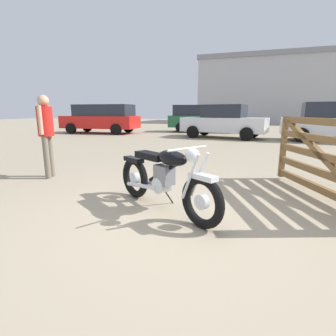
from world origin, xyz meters
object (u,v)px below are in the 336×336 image
bystander (46,128)px  dark_sedan_left (204,117)px  vintage_motorcycle (164,179)px  red_hatchback_near (102,118)px  white_estate_far (224,121)px

bystander → dark_sedan_left: size_ratio=0.34×
vintage_motorcycle → bystander: bearing=-167.1°
red_hatchback_near → dark_sedan_left: bearing=-155.8°
red_hatchback_near → dark_sedan_left: same height
red_hatchback_near → dark_sedan_left: (5.79, 3.04, 0.00)m
vintage_motorcycle → red_hatchback_near: red_hatchback_near is taller
bystander → red_hatchback_near: (-5.12, 9.88, -0.08)m
white_estate_far → dark_sedan_left: bearing=-53.9°
red_hatchback_near → white_estate_far: bearing=173.5°
vintage_motorcycle → red_hatchback_near: (-7.98, 10.84, 0.49)m
dark_sedan_left → vintage_motorcycle: bearing=-88.3°
vintage_motorcycle → red_hatchback_near: size_ratio=0.38×
bystander → red_hatchback_near: red_hatchback_near is taller
vintage_motorcycle → dark_sedan_left: 14.06m
dark_sedan_left → red_hatchback_near: bearing=-159.6°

